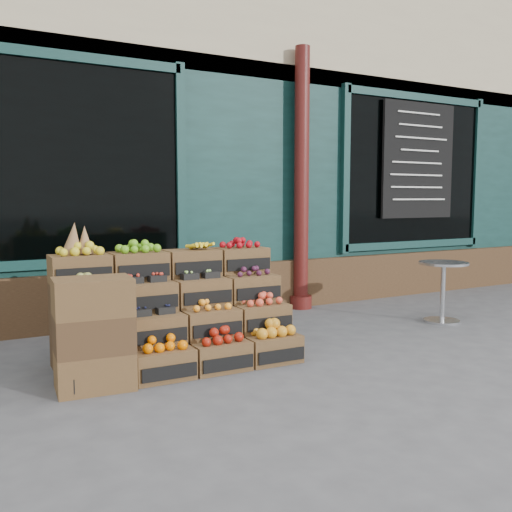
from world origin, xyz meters
TOP-DOWN VIEW (x-y plane):
  - ground at (0.00, 0.00)m, footprint 60.00×60.00m
  - shop_facade at (0.00, 5.11)m, footprint 12.00×6.24m
  - crate_display at (-1.05, 0.61)m, footprint 1.93×0.97m
  - spare_crates at (-1.80, 0.24)m, footprint 0.57×0.42m
  - bistro_table at (2.12, 0.60)m, footprint 0.54×0.54m
  - shopkeeper at (-1.89, 2.88)m, footprint 0.73×0.59m

SIDE VIEW (x-z plane):
  - ground at x=0.00m, z-range 0.00..0.00m
  - crate_display at x=-1.05m, z-range -0.23..0.96m
  - spare_crates at x=-1.80m, z-range 0.00..0.81m
  - bistro_table at x=2.12m, z-range 0.08..0.76m
  - shopkeeper at x=-1.89m, z-range 0.00..1.75m
  - shop_facade at x=0.00m, z-range 0.00..4.80m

